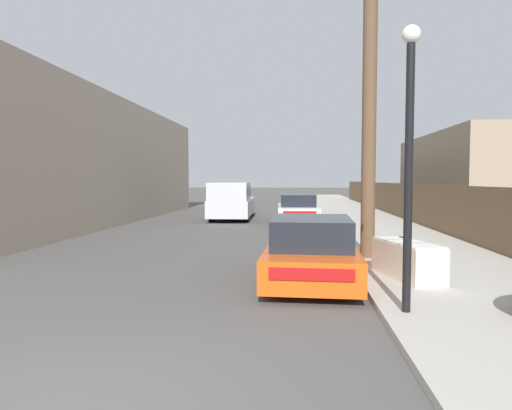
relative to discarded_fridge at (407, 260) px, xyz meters
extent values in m
cube|color=#ADA89E|center=(1.17, 17.87, -0.41)|extent=(4.20, 63.00, 0.12)
cube|color=silver|center=(0.00, 0.00, -0.01)|extent=(1.11, 1.91, 0.68)
cube|color=white|center=(0.00, 0.00, 0.34)|extent=(1.06, 1.83, 0.03)
cube|color=#333335|center=(0.03, 0.58, 0.37)|extent=(0.08, 0.20, 0.02)
cube|color=gray|center=(-0.08, 0.28, 0.36)|extent=(0.66, 0.24, 0.01)
cube|color=gray|center=(0.07, -0.26, 0.36)|extent=(0.66, 0.24, 0.01)
cube|color=#E05114|center=(-1.84, 0.38, -0.04)|extent=(1.90, 4.50, 0.57)
cube|color=black|center=(-1.85, -0.02, 0.52)|extent=(1.58, 2.18, 0.57)
cube|color=#B21414|center=(-1.91, -1.85, 0.06)|extent=(1.36, 0.08, 0.20)
cylinder|color=black|center=(-2.54, 1.78, -0.14)|extent=(0.22, 0.67, 0.67)
cylinder|color=black|center=(-1.03, 1.73, -0.14)|extent=(0.22, 0.67, 0.67)
cylinder|color=black|center=(-2.64, -0.97, -0.14)|extent=(0.22, 0.67, 0.67)
cylinder|color=black|center=(-1.13, -1.02, -0.14)|extent=(0.22, 0.67, 0.67)
cube|color=silver|center=(-2.10, 12.17, 0.01)|extent=(1.96, 4.46, 0.68)
cube|color=black|center=(-2.10, 11.99, 0.61)|extent=(1.63, 2.52, 0.54)
cube|color=#B21414|center=(-2.01, 9.96, 0.13)|extent=(1.39, 0.09, 0.24)
cylinder|color=black|center=(-2.93, 13.50, -0.16)|extent=(0.22, 0.63, 0.62)
cylinder|color=black|center=(-1.39, 13.56, -0.16)|extent=(0.22, 0.63, 0.62)
cylinder|color=black|center=(-2.82, 10.77, -0.16)|extent=(0.22, 0.63, 0.62)
cylinder|color=black|center=(-1.28, 10.84, -0.16)|extent=(0.22, 0.63, 0.62)
cube|color=silver|center=(-5.43, 14.35, 0.14)|extent=(2.14, 5.70, 0.80)
cube|color=silver|center=(-5.39, 12.80, 0.98)|extent=(1.93, 2.59, 0.86)
cube|color=black|center=(-5.39, 12.80, 1.00)|extent=(1.97, 2.54, 0.47)
cylinder|color=black|center=(-4.55, 12.63, -0.04)|extent=(0.29, 0.88, 0.87)
cylinder|color=black|center=(-6.21, 12.58, -0.04)|extent=(0.29, 0.88, 0.87)
cylinder|color=black|center=(-4.65, 16.12, -0.04)|extent=(0.29, 0.88, 0.87)
cylinder|color=black|center=(-6.31, 16.08, -0.04)|extent=(0.29, 0.88, 0.87)
cylinder|color=brown|center=(-0.40, 2.35, 4.21)|extent=(0.34, 0.34, 9.14)
cylinder|color=black|center=(-0.56, -2.36, 1.56)|extent=(0.12, 0.12, 3.82)
sphere|color=white|center=(-0.56, -2.36, 3.60)|extent=(0.26, 0.26, 0.26)
cube|color=brown|center=(3.12, 15.00, 0.50)|extent=(0.08, 43.42, 1.72)
cube|color=tan|center=(-13.35, 11.68, 2.36)|extent=(7.00, 22.81, 5.67)
cube|color=gray|center=(8.39, 18.36, 1.84)|extent=(6.00, 13.31, 4.63)
camera|label=1|loc=(-2.16, -9.03, 1.56)|focal=32.00mm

